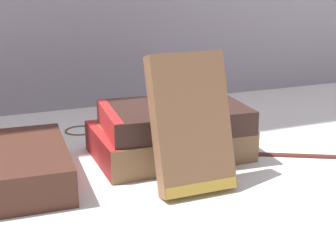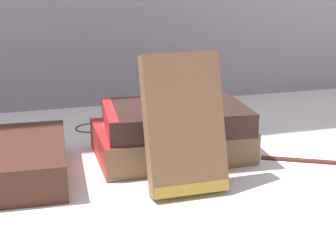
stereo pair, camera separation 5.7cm
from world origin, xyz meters
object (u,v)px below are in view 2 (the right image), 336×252
Objects in this scene: book_leaning_front at (184,129)px; book_flat_bottom at (167,141)px; book_flat_top at (171,117)px; fountain_pen at (317,159)px; reading_glasses at (106,124)px; pocket_watch at (201,101)px.

book_flat_bottom is at bearing 84.01° from book_leaning_front.
book_flat_top is 0.20m from fountain_pen.
book_flat_top is at bearing -91.43° from reading_glasses.
book_flat_top is at bearing 81.41° from book_leaning_front.
book_leaning_front is 2.81× the size of pocket_watch.
fountain_pen reaches higher than reading_glasses.
reading_glasses is (-0.04, 0.27, -0.07)m from book_leaning_front.
book_leaning_front is at bearing -96.00° from book_flat_bottom.
book_flat_top reaches higher than book_flat_bottom.
reading_glasses is at bearing 162.23° from fountain_pen.
fountain_pen is (0.18, -0.08, -0.02)m from book_flat_bottom.
reading_glasses is at bearing 109.09° from book_flat_bottom.
book_leaning_front reaches higher than book_flat_bottom.
book_flat_bottom is 3.61× the size of pocket_watch.
pocket_watch is at bearing -79.02° from reading_glasses.
reading_glasses is at bearing 121.66° from pocket_watch.
book_leaning_front is (-0.01, -0.10, 0.02)m from book_flat_top.
reading_glasses is (-0.06, 0.16, -0.02)m from book_flat_bottom.
pocket_watch is 0.21m from reading_glasses.
book_leaning_front is (-0.01, -0.11, 0.05)m from book_flat_bottom.
book_flat_top is 0.19m from reading_glasses.
book_flat_bottom is 0.12m from book_leaning_front.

